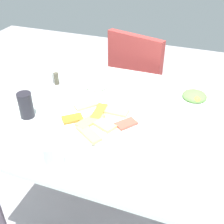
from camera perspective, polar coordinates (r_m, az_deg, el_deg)
The scene contains 12 objects.
ground_plane at distance 1.89m, azimuth 1.06°, elevation -20.28°, with size 6.00×6.00×0.00m, color #A7A1A6.
dining_table at distance 1.39m, azimuth 1.36°, elevation -3.47°, with size 1.06×0.96×0.77m.
dining_chair at distance 2.10m, azimuth 5.80°, elevation 5.55°, with size 0.52×0.52×0.93m.
pide_platter at distance 1.29m, azimuth -2.33°, elevation -1.49°, with size 0.35×0.35×0.03m.
salad_plate_greens at distance 1.50m, azimuth 16.16°, elevation 2.88°, with size 0.20×0.20×0.04m.
salad_plate_rice at distance 1.56m, azimuth -3.13°, elevation 5.40°, with size 0.24×0.24×0.04m.
soda_can at distance 1.35m, azimuth -16.86°, elevation 1.31°, with size 0.07×0.07×0.12m, color black.
drinking_glass at distance 1.06m, azimuth -11.78°, elevation -8.60°, with size 0.08×0.08×0.11m, color silver.
paper_napkin at distance 1.23m, azimuth 13.31°, elevation -5.17°, with size 0.16×0.16×0.00m, color white.
fork at distance 1.21m, azimuth 13.20°, elevation -5.54°, with size 0.17×0.02×0.01m, color silver.
spoon at distance 1.24m, azimuth 13.46°, elevation -4.53°, with size 0.19×0.01×0.01m, color silver.
condiment_caddy at distance 1.60m, azimuth -11.51°, elevation 6.05°, with size 0.10×0.10×0.09m.
Camera 1 is at (0.35, -1.04, 1.54)m, focal length 45.70 mm.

